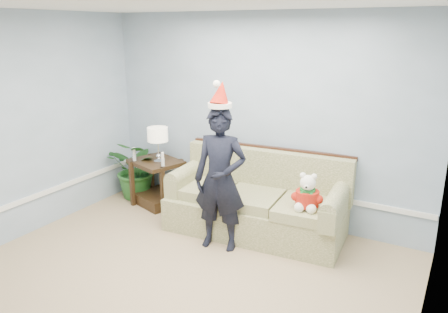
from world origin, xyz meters
name	(u,v)px	position (x,y,z in m)	size (l,w,h in m)	color
room_shell	(130,171)	(0.00, 0.00, 1.35)	(4.54, 5.04, 2.74)	tan
wainscot_trim	(126,199)	(-1.18, 1.18, 0.45)	(4.49, 4.99, 0.06)	white
sofa	(257,204)	(0.22, 2.05, 0.36)	(2.25, 1.10, 1.02)	#5E6730
side_table	(157,187)	(-1.43, 2.11, 0.26)	(0.83, 0.76, 0.67)	#362313
table_lamp	(158,136)	(-1.33, 2.06, 1.05)	(0.28, 0.28, 0.50)	silver
candle_pair	(148,157)	(-1.43, 1.95, 0.76)	(0.56, 0.05, 0.19)	silver
houseplant	(138,169)	(-1.83, 2.18, 0.46)	(0.82, 0.71, 0.91)	#225A22
man	(220,179)	(0.02, 1.45, 0.84)	(0.61, 0.40, 1.67)	black
santa_hat	(221,95)	(0.02, 1.46, 1.79)	(0.26, 0.30, 0.31)	white
teddy_bear	(307,196)	(0.94, 1.80, 0.69)	(0.30, 0.32, 0.43)	white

